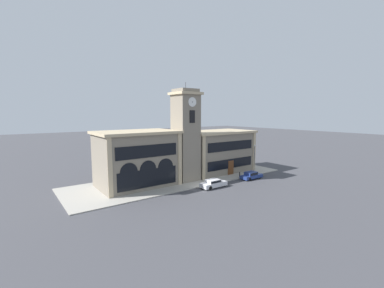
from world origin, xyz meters
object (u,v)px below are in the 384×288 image
object	(u,v)px
parked_car_near	(213,183)
bollard	(240,175)
parked_car_mid	(251,175)
street_lamp	(254,155)

from	to	relation	value
parked_car_near	bollard	distance (m)	8.48
bollard	parked_car_mid	bearing A→B (deg)	-53.92
parked_car_near	parked_car_mid	world-z (taller)	parked_car_near
street_lamp	parked_car_near	bearing A→B (deg)	-172.62
parked_car_near	street_lamp	xyz separation A→B (m)	(12.21, 1.58, 3.40)
parked_car_mid	street_lamp	xyz separation A→B (m)	(2.63, 1.58, 3.41)
parked_car_near	bollard	size ratio (longest dim) A/B	4.47
parked_car_near	parked_car_mid	xyz separation A→B (m)	(9.58, -0.00, -0.01)
street_lamp	bollard	bearing A→B (deg)	177.12
bollard	street_lamp	bearing A→B (deg)	-2.88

